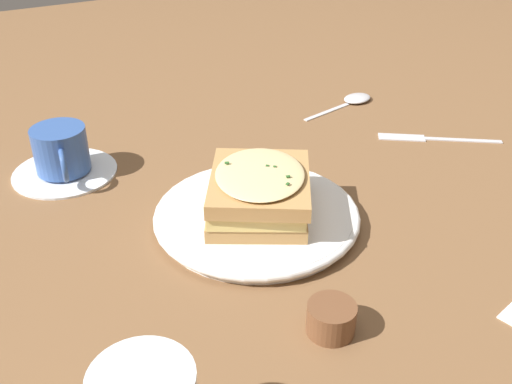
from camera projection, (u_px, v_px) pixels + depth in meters
name	position (u px, v px, depth m)	size (l,w,h in m)	color
ground_plane	(260.00, 226.00, 0.74)	(2.40, 2.40, 0.00)	brown
dinner_plate	(256.00, 216.00, 0.74)	(0.25, 0.25, 0.02)	white
sandwich	(257.00, 191.00, 0.72)	(0.17, 0.18, 0.06)	#B2844C
teacup_with_saucer	(62.00, 155.00, 0.83)	(0.15, 0.15, 0.07)	white
fork	(425.00, 138.00, 0.94)	(0.17, 0.12, 0.00)	silver
spoon	(354.00, 100.00, 1.06)	(0.16, 0.06, 0.01)	silver
condiment_pot	(331.00, 318.00, 0.58)	(0.05, 0.05, 0.03)	brown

